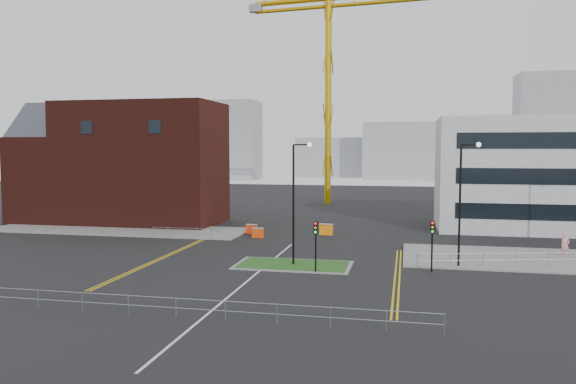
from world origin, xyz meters
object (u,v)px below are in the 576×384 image
at_px(tower_crane, 367,42).
at_px(streetlamp_island, 296,193).
at_px(traffic_light_island, 316,237).
at_px(pedestrian, 565,245).

height_order(tower_crane, streetlamp_island, tower_crane).
bearing_deg(tower_crane, traffic_light_island, -89.95).
relative_size(tower_crane, streetlamp_island, 5.75).
height_order(tower_crane, traffic_light_island, tower_crane).
bearing_deg(streetlamp_island, tower_crane, 87.85).
bearing_deg(pedestrian, traffic_light_island, -168.16).
relative_size(streetlamp_island, pedestrian, 4.65).
height_order(streetlamp_island, traffic_light_island, streetlamp_island).
relative_size(tower_crane, traffic_light_island, 14.46).
bearing_deg(traffic_light_island, streetlamp_island, 131.41).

